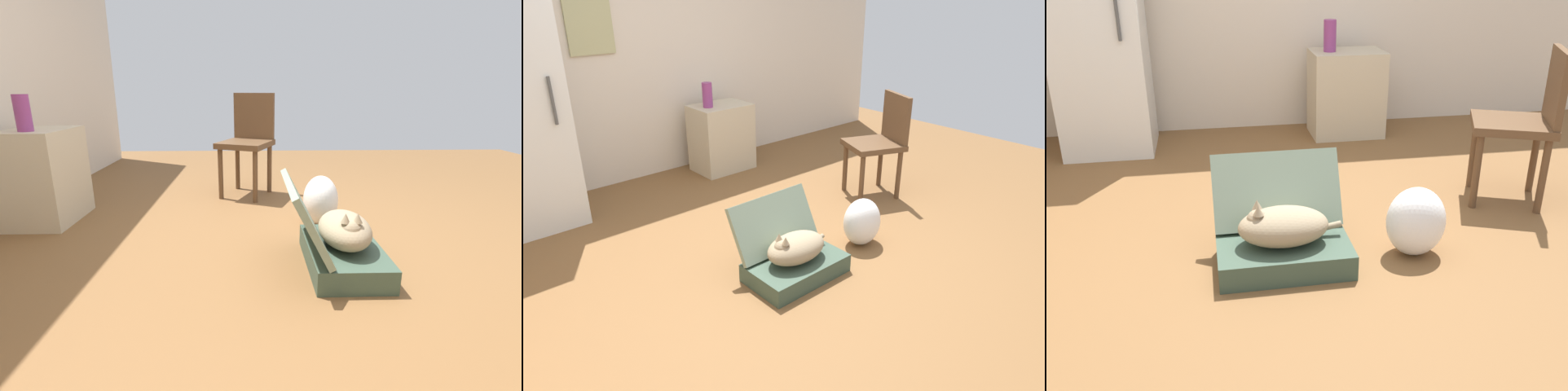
{
  "view_description": "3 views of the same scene",
  "coord_description": "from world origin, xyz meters",
  "views": [
    {
      "loc": [
        -2.1,
        0.32,
        0.96
      ],
      "look_at": [
        -0.02,
        0.26,
        0.36
      ],
      "focal_mm": 25.12,
      "sensor_mm": 36.0,
      "label": 1
    },
    {
      "loc": [
        -2.1,
        -2.19,
        1.81
      ],
      "look_at": [
        -0.09,
        0.1,
        0.46
      ],
      "focal_mm": 32.81,
      "sensor_mm": 36.0,
      "label": 2
    },
    {
      "loc": [
        -0.56,
        -2.59,
        1.46
      ],
      "look_at": [
        -0.08,
        0.05,
        0.26
      ],
      "focal_mm": 38.74,
      "sensor_mm": 36.0,
      "label": 3
    }
  ],
  "objects": [
    {
      "name": "suitcase_base",
      "position": [
        -0.24,
        -0.19,
        0.06
      ],
      "size": [
        0.65,
        0.4,
        0.13
      ],
      "primitive_type": "cube",
      "color": "#384C3D",
      "rests_on": "ground"
    },
    {
      "name": "plastic_bag_white",
      "position": [
        0.44,
        -0.19,
        0.18
      ],
      "size": [
        0.31,
        0.25,
        0.36
      ],
      "primitive_type": "ellipsoid",
      "color": "white",
      "rests_on": "ground"
    },
    {
      "name": "suitcase_lid",
      "position": [
        -0.24,
        0.03,
        0.31
      ],
      "size": [
        0.65,
        0.22,
        0.37
      ],
      "primitive_type": "cube",
      "rotation": [
        1.08,
        0.0,
        0.0
      ],
      "color": "gray",
      "rests_on": "suitcase_base"
    },
    {
      "name": "ground_plane",
      "position": [
        0.0,
        0.0,
        0.0
      ],
      "size": [
        7.68,
        7.68,
        0.0
      ],
      "primitive_type": "plane",
      "color": "brown",
      "rests_on": "ground"
    },
    {
      "name": "refrigerator",
      "position": [
        -1.3,
        1.8,
        0.95
      ],
      "size": [
        0.64,
        0.63,
        1.89
      ],
      "color": "silver",
      "rests_on": "ground"
    },
    {
      "name": "cat",
      "position": [
        -0.24,
        -0.19,
        0.22
      ],
      "size": [
        0.52,
        0.28,
        0.23
      ],
      "color": "#998466",
      "rests_on": "suitcase_base"
    },
    {
      "name": "chair",
      "position": [
        1.29,
        0.34,
        0.52
      ],
      "size": [
        0.59,
        0.56,
        0.93
      ],
      "rotation": [
        0.0,
        0.0,
        -1.96
      ],
      "color": "brown",
      "rests_on": "ground"
    },
    {
      "name": "side_table",
      "position": [
        0.58,
        1.85,
        0.34
      ],
      "size": [
        0.58,
        0.42,
        0.69
      ],
      "primitive_type": "cube",
      "color": "beige",
      "rests_on": "ground"
    },
    {
      "name": "vase_tall",
      "position": [
        0.43,
        1.84,
        0.81
      ],
      "size": [
        0.1,
        0.1,
        0.24
      ],
      "primitive_type": "cylinder",
      "color": "#8C387A",
      "rests_on": "side_table"
    }
  ]
}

